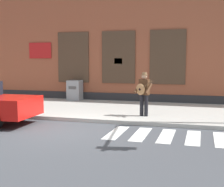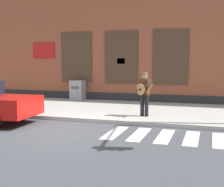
{
  "view_description": "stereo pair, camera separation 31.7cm",
  "coord_description": "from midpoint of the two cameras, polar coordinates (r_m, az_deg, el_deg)",
  "views": [
    {
      "loc": [
        4.38,
        -9.32,
        2.3
      ],
      "look_at": [
        1.16,
        1.72,
        1.09
      ],
      "focal_mm": 50.0,
      "sensor_mm": 36.0,
      "label": 1
    },
    {
      "loc": [
        4.68,
        -9.23,
        2.3
      ],
      "look_at": [
        1.16,
        1.72,
        1.09
      ],
      "focal_mm": 50.0,
      "sensor_mm": 36.0,
      "label": 2
    }
  ],
  "objects": [
    {
      "name": "ground_plane",
      "position": [
        10.58,
        -9.62,
        -6.63
      ],
      "size": [
        160.0,
        160.0,
        0.0
      ],
      "primitive_type": "plane",
      "color": "#424449"
    },
    {
      "name": "sidewalk",
      "position": [
        14.38,
        -2.33,
        -2.91
      ],
      "size": [
        28.0,
        5.54,
        0.14
      ],
      "color": "#ADAAA3",
      "rests_on": "ground"
    },
    {
      "name": "building_backdrop",
      "position": [
        18.83,
        2.32,
        10.04
      ],
      "size": [
        28.0,
        4.06,
        7.26
      ],
      "color": "brown",
      "rests_on": "ground"
    },
    {
      "name": "utility_box",
      "position": [
        17.3,
        -7.33,
        0.61
      ],
      "size": [
        0.73,
        0.69,
        1.08
      ],
      "color": "gray",
      "rests_on": "sidewalk"
    },
    {
      "name": "crosswalk",
      "position": [
        9.67,
        13.72,
        -7.88
      ],
      "size": [
        5.2,
        1.9,
        0.01
      ],
      "color": "silver",
      "rests_on": "ground"
    },
    {
      "name": "busker",
      "position": [
        12.15,
        5.04,
        0.37
      ],
      "size": [
        0.72,
        0.64,
        1.71
      ],
      "color": "black",
      "rests_on": "sidewalk"
    }
  ]
}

